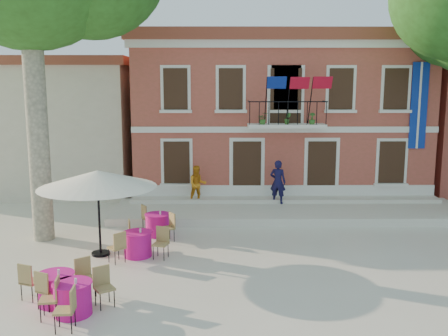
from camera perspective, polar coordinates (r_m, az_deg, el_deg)
ground at (r=15.94m, az=2.28°, el=-9.50°), size 90.00×90.00×0.00m
main_building at (r=25.22m, az=5.85°, el=6.31°), size 13.50×9.59×7.50m
neighbor_west at (r=27.55m, az=-19.03°, el=4.94°), size 9.40×9.40×6.40m
terrace at (r=20.28m, az=7.38°, el=-4.93°), size 14.00×3.40×0.30m
patio_umbrella at (r=15.49m, az=-14.26°, el=-1.25°), size 3.56×3.56×2.65m
pedestrian_navy at (r=20.73m, az=6.17°, el=-1.59°), size 0.77×0.64×1.82m
pedestrian_orange at (r=20.77m, az=-3.05°, el=-1.87°), size 0.86×0.73×1.57m
cafe_table_0 at (r=15.59m, az=-9.83°, el=-8.42°), size 1.82×1.80×0.95m
cafe_table_1 at (r=12.22m, az=-16.90°, el=-13.90°), size 1.87×1.68×0.95m
cafe_table_2 at (r=12.86m, az=-18.65°, el=-12.77°), size 1.86×1.73×0.95m
cafe_table_3 at (r=17.55m, az=-7.57°, el=-6.33°), size 1.36×1.85×0.95m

